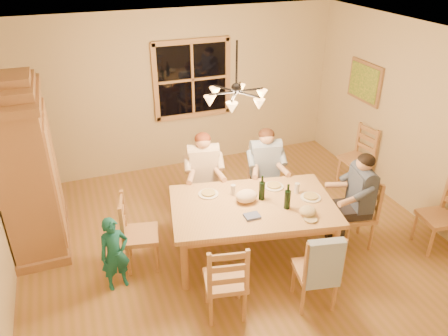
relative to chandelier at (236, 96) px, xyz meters
name	(u,v)px	position (x,y,z in m)	size (l,w,h in m)	color
floor	(234,242)	(0.00, 0.00, -2.08)	(5.50, 5.50, 0.00)	olive
ceiling	(237,40)	(0.00, 0.00, 0.62)	(5.50, 5.00, 0.02)	white
wall_back	(181,92)	(0.00, 2.50, -0.73)	(5.50, 0.02, 2.70)	beige
wall_right	(416,123)	(2.75, 0.00, -0.73)	(0.02, 5.00, 2.70)	beige
window	(192,79)	(0.20, 2.47, -0.53)	(1.30, 0.06, 1.30)	black
painting	(365,82)	(2.71, 1.20, -0.48)	(0.06, 0.78, 0.64)	olive
chandelier	(236,96)	(0.00, 0.00, 0.00)	(0.77, 0.68, 0.71)	black
armoire	(29,171)	(-2.42, 0.98, -1.02)	(0.66, 1.40, 2.30)	olive
dining_table	(253,210)	(0.13, -0.29, -1.41)	(2.21, 1.59, 0.76)	tan
chair_far_left	(204,198)	(-0.18, 0.74, -1.77)	(0.51, 0.50, 0.99)	tan
chair_far_right	(264,193)	(0.70, 0.57, -1.77)	(0.51, 0.50, 0.99)	tan
chair_near_left	(225,291)	(-0.55, -1.12, -1.77)	(0.51, 0.50, 0.99)	tan
chair_near_right	(314,281)	(0.44, -1.32, -1.77)	(0.51, 0.50, 0.99)	tan
chair_end_left	(142,245)	(-1.24, -0.02, -1.77)	(0.50, 0.51, 0.99)	tan
chair_end_right	(354,224)	(1.50, -0.56, -1.77)	(0.50, 0.51, 0.99)	tan
adult_woman	(204,166)	(-0.18, 0.74, -1.24)	(0.45, 0.49, 0.87)	beige
adult_plaid_man	(266,161)	(0.70, 0.57, -1.24)	(0.45, 0.49, 0.87)	#355692
adult_slate_man	(360,189)	(1.50, -0.56, -1.24)	(0.49, 0.45, 0.87)	#3B455F
towel	(324,264)	(0.40, -1.50, -1.38)	(0.38, 0.10, 0.58)	#92A6C5
wine_bottle_a	(262,188)	(0.27, -0.22, -1.15)	(0.08, 0.08, 0.33)	black
wine_bottle_b	(288,196)	(0.48, -0.51, -1.15)	(0.08, 0.08, 0.33)	black
plate_woman	(208,194)	(-0.32, 0.11, -1.31)	(0.26, 0.26, 0.02)	white
plate_plaid	(274,187)	(0.55, -0.01, -1.31)	(0.26, 0.26, 0.02)	white
plate_slate	(311,197)	(0.86, -0.42, -1.31)	(0.26, 0.26, 0.02)	white
wine_glass_a	(233,190)	(-0.02, 0.00, -1.25)	(0.06, 0.06, 0.14)	silver
wine_glass_b	(297,188)	(0.76, -0.24, -1.25)	(0.06, 0.06, 0.14)	silver
cap	(308,211)	(0.64, -0.73, -1.26)	(0.20, 0.20, 0.11)	tan
napkin	(252,216)	(0.00, -0.55, -1.30)	(0.18, 0.14, 0.03)	#54609B
cloth_bundle	(246,196)	(0.07, -0.20, -1.24)	(0.28, 0.22, 0.15)	beige
child	(115,254)	(-1.59, -0.29, -1.60)	(0.34, 0.23, 0.95)	#176668
chair_spare_front	(436,227)	(2.45, -1.00, -1.77)	(0.48, 0.49, 0.99)	tan
chair_spare_back	(355,167)	(2.45, 0.79, -1.77)	(0.49, 0.50, 0.99)	tan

